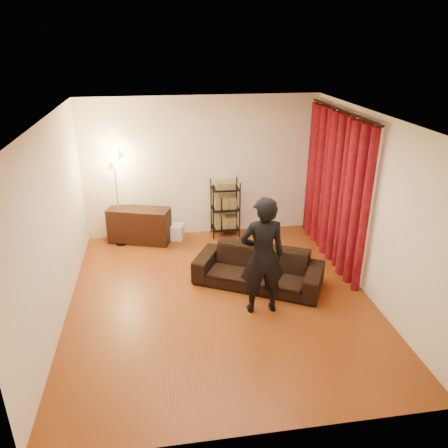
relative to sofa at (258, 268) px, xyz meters
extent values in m
plane|color=#80390E|center=(-0.65, -0.32, -0.29)|extent=(5.00, 5.00, 0.00)
plane|color=white|center=(-0.65, -0.32, 2.41)|extent=(5.00, 5.00, 0.00)
plane|color=#FAE9CD|center=(-0.65, 2.18, 1.06)|extent=(5.00, 0.00, 5.00)
plane|color=#FAE9CD|center=(-0.65, -2.82, 1.06)|extent=(5.00, 0.00, 5.00)
plane|color=#FAE9CD|center=(-2.90, -0.32, 1.06)|extent=(0.00, 5.00, 5.00)
plane|color=#FAE9CD|center=(1.60, -0.32, 1.06)|extent=(0.00, 5.00, 5.00)
cylinder|color=black|center=(1.50, 0.80, 2.29)|extent=(0.04, 2.65, 0.04)
imported|color=black|center=(0.00, 0.00, 0.00)|extent=(2.13, 1.62, 0.58)
imported|color=black|center=(-0.12, -0.70, 0.58)|extent=(0.64, 0.42, 1.75)
cube|color=black|center=(-1.89, 1.90, 0.05)|extent=(1.23, 0.77, 0.68)
camera|label=1|loc=(-1.47, -5.92, 3.39)|focal=35.00mm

